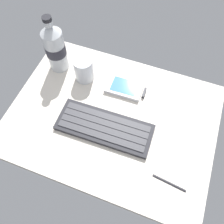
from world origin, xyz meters
The scene contains 6 objects.
ground_plane centered at (0.00, -0.23, -0.99)cm, with size 64.00×48.00×2.80cm.
keyboard centered at (-0.72, -4.57, 0.81)cm, with size 29.27×11.73×1.70cm.
handheld_device centered at (0.66, 11.51, 0.73)cm, with size 12.99×8.00×1.50cm.
juice_cup centered at (-14.12, 11.19, 3.91)cm, with size 6.40×6.40×8.50cm.
water_bottle centered at (-24.49, 12.73, 9.01)cm, with size 6.73×6.73×20.80cm.
stylus_pen centered at (21.73, -13.71, 0.35)cm, with size 0.70×0.70×9.50cm, color #26262B.
Camera 1 is at (12.42, -32.93, 65.86)cm, focal length 38.19 mm.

